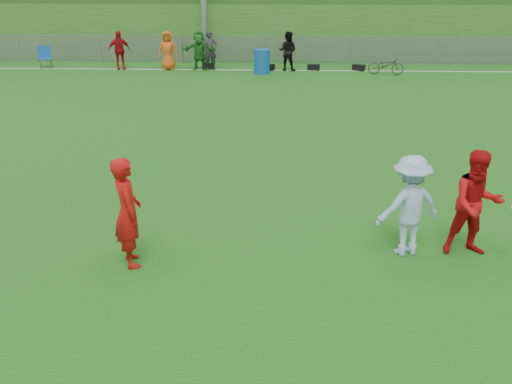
# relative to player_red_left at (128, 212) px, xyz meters

# --- Properties ---
(ground) EXTENTS (120.00, 120.00, 0.00)m
(ground) POSITION_rel_player_red_left_xyz_m (1.68, -0.33, -0.91)
(ground) COLOR #156314
(ground) RESTS_ON ground
(sideline_far) EXTENTS (60.00, 0.10, 0.01)m
(sideline_far) POSITION_rel_player_red_left_xyz_m (1.68, 17.67, -0.90)
(sideline_far) COLOR white
(sideline_far) RESTS_ON ground
(fence) EXTENTS (58.00, 0.06, 1.30)m
(fence) POSITION_rel_player_red_left_xyz_m (1.68, 19.67, -0.26)
(fence) COLOR gray
(fence) RESTS_ON ground
(berm) EXTENTS (120.00, 18.00, 3.00)m
(berm) POSITION_rel_player_red_left_xyz_m (1.68, 30.67, 0.59)
(berm) COLOR #275417
(berm) RESTS_ON ground
(spectator_row) EXTENTS (8.57, 0.85, 1.69)m
(spectator_row) POSITION_rel_player_red_left_xyz_m (-1.20, 17.67, -0.06)
(spectator_row) COLOR #AD0C14
(spectator_row) RESTS_ON ground
(gear_bags) EXTENTS (7.33, 0.50, 0.26)m
(gear_bags) POSITION_rel_player_red_left_xyz_m (2.70, 17.77, -0.78)
(gear_bags) COLOR black
(gear_bags) RESTS_ON ground
(player_red_left) EXTENTS (0.66, 0.78, 1.81)m
(player_red_left) POSITION_rel_player_red_left_xyz_m (0.00, 0.00, 0.00)
(player_red_left) COLOR #B50F0C
(player_red_left) RESTS_ON ground
(player_red_center) EXTENTS (0.91, 0.73, 1.81)m
(player_red_center) POSITION_rel_player_red_left_xyz_m (5.59, 0.57, -0.00)
(player_red_center) COLOR #B90C0F
(player_red_center) RESTS_ON ground
(player_blue) EXTENTS (1.26, 0.97, 1.72)m
(player_blue) POSITION_rel_player_red_left_xyz_m (4.51, 0.54, -0.05)
(player_blue) COLOR #A1B9E0
(player_blue) RESTS_ON ground
(recycling_bin) EXTENTS (0.72, 0.72, 1.03)m
(recycling_bin) POSITION_rel_player_red_left_xyz_m (1.58, 16.87, -0.39)
(recycling_bin) COLOR #0F4FA6
(recycling_bin) RESTS_ON ground
(camp_chair) EXTENTS (0.72, 0.73, 0.98)m
(camp_chair) POSITION_rel_player_red_left_xyz_m (-8.33, 17.81, -0.62)
(camp_chair) COLOR #1053B5
(camp_chair) RESTS_ON ground
(bicycle) EXTENTS (1.58, 0.79, 0.80)m
(bicycle) POSITION_rel_player_red_left_xyz_m (6.94, 16.87, -0.51)
(bicycle) COLOR #2D2D30
(bicycle) RESTS_ON ground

